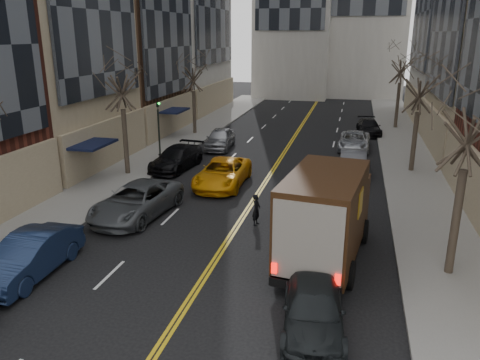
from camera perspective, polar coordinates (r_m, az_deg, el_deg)
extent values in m
cube|color=slate|center=(36.86, -8.87, 3.80)|extent=(4.00, 66.00, 0.15)
cube|color=slate|center=(34.34, 20.12, 1.92)|extent=(4.00, 66.00, 0.15)
cube|color=black|center=(28.98, -17.73, 4.18)|extent=(2.00, 3.00, 0.15)
cube|color=black|center=(29.70, -19.03, 2.27)|extent=(0.20, 3.00, 2.50)
cube|color=black|center=(40.41, -8.18, 8.39)|extent=(2.00, 3.00, 0.15)
cube|color=black|center=(40.93, -9.29, 6.96)|extent=(0.20, 3.00, 2.50)
cylinder|color=#382D23|center=(30.14, -13.78, 4.55)|extent=(0.30, 0.30, 4.05)
cylinder|color=#382D23|center=(41.90, -5.59, 8.24)|extent=(0.30, 0.30, 3.69)
cylinder|color=#382D23|center=(18.60, 24.79, -4.73)|extent=(0.30, 0.30, 3.96)
cylinder|color=#382D23|center=(31.93, 20.46, 4.41)|extent=(0.30, 0.30, 3.78)
cylinder|color=#382D23|center=(46.61, 18.63, 8.63)|extent=(0.30, 0.30, 4.14)
cylinder|color=black|center=(31.33, -9.81, 5.05)|extent=(0.12, 0.12, 3.80)
imported|color=black|center=(30.92, -10.04, 9.30)|extent=(0.15, 0.18, 0.90)
sphere|color=#0CE526|center=(30.77, -9.85, 9.18)|extent=(0.14, 0.14, 0.14)
cube|color=black|center=(18.97, 10.26, -7.97)|extent=(3.20, 7.09, 0.32)
cube|color=black|center=(20.86, 11.77, -2.49)|extent=(2.72, 2.12, 2.25)
cube|color=black|center=(17.82, 10.15, -4.23)|extent=(3.21, 5.52, 3.21)
cube|color=black|center=(16.10, 7.89, -12.74)|extent=(2.46, 0.50, 0.32)
cube|color=red|center=(16.08, 4.18, -10.68)|extent=(0.20, 0.09, 0.37)
cube|color=red|center=(15.68, 11.83, -11.82)|extent=(0.20, 0.09, 0.37)
cube|color=gold|center=(17.92, 6.20, -1.75)|extent=(0.16, 0.96, 0.96)
cube|color=gold|center=(17.48, 14.49, -2.72)|extent=(0.16, 0.96, 0.96)
cylinder|color=black|center=(21.24, 8.10, -5.23)|extent=(0.43, 1.06, 1.03)
cylinder|color=black|center=(20.89, 14.88, -6.07)|extent=(0.43, 1.06, 1.03)
cylinder|color=black|center=(17.66, 4.99, -10.02)|extent=(0.43, 1.06, 1.03)
cylinder|color=black|center=(17.23, 13.22, -11.19)|extent=(0.43, 1.06, 1.03)
imported|color=black|center=(14.88, 8.97, -15.21)|extent=(2.29, 4.71, 1.32)
cube|color=black|center=(15.18, 9.30, -12.23)|extent=(0.13, 0.04, 0.09)
cube|color=blue|center=(15.15, 9.29, -12.28)|extent=(0.10, 0.01, 0.06)
imported|color=orange|center=(27.57, -2.13, 0.85)|extent=(2.63, 5.58, 1.54)
imported|color=black|center=(21.92, 2.01, -3.65)|extent=(0.43, 0.59, 1.51)
imported|color=#121E38|center=(19.13, -24.24, -8.42)|extent=(1.74, 4.83, 1.58)
imported|color=#484C50|center=(23.47, -12.50, -2.50)|extent=(3.25, 6.00, 1.60)
imported|color=black|center=(31.32, -7.75, 2.68)|extent=(2.62, 5.33, 1.49)
imported|color=#A2A4A9|center=(36.65, -2.46, 5.06)|extent=(2.17, 4.75, 1.58)
imported|color=#4A4C52|center=(30.54, 13.60, 2.00)|extent=(1.70, 4.65, 1.52)
imported|color=#B5B8BD|center=(37.31, 13.76, 4.65)|extent=(2.50, 5.08, 1.39)
imported|color=black|center=(43.46, 15.44, 6.24)|extent=(2.37, 4.75, 1.32)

